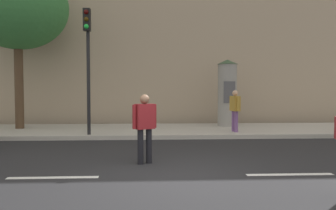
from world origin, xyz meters
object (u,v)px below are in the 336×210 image
Objects in this scene: traffic_light at (88,51)px; street_tree at (17,7)px; poster_column at (227,92)px; pedestrian_in_light_jacket at (145,123)px; pedestrian_in_red_top at (235,107)px.

traffic_light is 0.66× the size of street_tree.
street_tree is at bearing 145.34° from traffic_light.
traffic_light is 1.52× the size of poster_column.
pedestrian_in_light_jacket is at bearing -63.70° from traffic_light.
poster_column is 2.11m from pedestrian_in_red_top.
poster_column is 0.43× the size of street_tree.
pedestrian_in_light_jacket is at bearing -125.23° from pedestrian_in_red_top.
pedestrian_in_red_top is at bearing 54.77° from pedestrian_in_light_jacket.
street_tree reaches higher than traffic_light.
traffic_light is at bearing -173.44° from pedestrian_in_red_top.
traffic_light is 4.22m from street_tree.
street_tree reaches higher than poster_column.
street_tree is 9.35m from pedestrian_in_red_top.
poster_column is 1.84× the size of pedestrian_in_red_top.
street_tree is (-8.52, -0.50, 3.38)m from poster_column.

